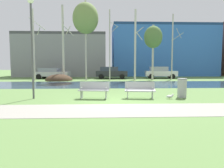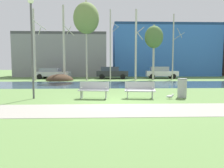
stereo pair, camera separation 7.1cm
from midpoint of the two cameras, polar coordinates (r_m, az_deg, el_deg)
The scene contains 21 objects.
ground_plane at distance 20.16m, azimuth -0.44°, elevation 0.04°, with size 120.00×120.00×0.00m, color #5B7F42.
paved_path_strip at distance 8.50m, azimuth 2.35°, elevation -6.94°, with size 60.00×2.49×0.01m, color gray.
river_band at distance 19.66m, azimuth -0.39°, elevation -0.08°, with size 80.00×6.99×0.01m, color #2D475B.
soil_mound at distance 25.34m, azimuth -14.09°, elevation 0.92°, with size 3.13×2.83×1.45m, color #423021.
bench_left at distance 11.32m, azimuth -5.04°, elevation -1.54°, with size 1.66×0.76×0.87m.
bench_right at distance 11.48m, azimuth 7.32°, elevation -1.47°, with size 1.66×0.76×0.87m.
trash_bin at distance 12.26m, azimuth 18.11°, elevation -0.93°, with size 0.52×0.52×1.05m.
seagull at distance 11.64m, azimuth 15.14°, elevation -3.21°, with size 0.44×0.16×0.26m.
streetlamp at distance 12.05m, azimuth -20.94°, elevation 13.02°, with size 0.32×0.32×5.23m.
birch_far_left at distance 26.16m, azimuth -20.36°, elevation 9.99°, with size 1.61×2.35×8.10m.
birch_left at distance 26.10m, azimuth -13.01°, elevation 10.83°, with size 1.43×2.21×8.75m.
birch_center_left at distance 25.43m, azimuth -7.20°, elevation 17.05°, with size 2.93×2.93×9.09m.
birch_center at distance 24.80m, azimuth -0.65°, elevation 10.51°, with size 1.05×1.89×8.07m.
birch_center_right at distance 25.49m, azimuth 6.21°, elevation 10.45°, with size 1.07×1.78×8.23m.
birch_right at distance 26.46m, azimuth 10.90°, elevation 12.13°, with size 2.19×2.19×6.56m.
birch_far_right at distance 27.56m, azimuth 15.87°, elevation 9.67°, with size 1.40×2.36×7.98m.
parked_van_nearest_silver at distance 28.91m, azimuth -15.96°, elevation 2.86°, with size 4.55×2.41×1.39m.
parked_sedan_second_dark at distance 27.91m, azimuth -0.28°, elevation 3.12°, with size 4.19×2.35×1.56m.
parked_hatch_third_white at distance 29.17m, azimuth 12.73°, elevation 3.09°, with size 4.25×2.29×1.57m.
building_grey_warehouse at distance 35.96m, azimuth -12.91°, elevation 7.41°, with size 13.66×8.34×6.61m.
building_blue_store at distance 37.37m, azimuth 13.29°, elevation 8.62°, with size 16.82×6.85×8.32m.
Camera 1 is at (-0.73, -10.07, 1.78)m, focal length 34.08 mm.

